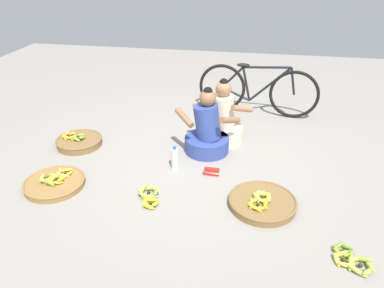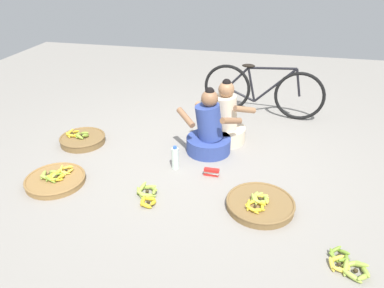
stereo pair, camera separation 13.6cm
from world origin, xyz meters
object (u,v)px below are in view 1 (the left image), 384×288
at_px(loose_bananas_near_vendor, 352,260).
at_px(packet_carton_stack, 212,172).
at_px(banana_basket_back_right, 79,141).
at_px(vendor_woman_behind, 222,121).
at_px(banana_basket_mid_right, 54,183).
at_px(water_bottle, 175,159).
at_px(loose_bananas_near_bicycle, 149,195).
at_px(vendor_woman_front, 207,132).
at_px(bicycle_leaning, 257,90).
at_px(banana_basket_back_left, 262,202).

xyz_separation_m(loose_bananas_near_vendor, packet_carton_stack, (-1.22, 1.02, 0.02)).
distance_m(banana_basket_back_right, loose_bananas_near_vendor, 3.22).
height_order(vendor_woman_behind, packet_carton_stack, vendor_woman_behind).
bearing_deg(banana_basket_back_right, banana_basket_mid_right, -80.65).
bearing_deg(banana_basket_back_right, water_bottle, -14.11).
height_order(banana_basket_back_right, loose_bananas_near_bicycle, banana_basket_back_right).
height_order(vendor_woman_front, bicycle_leaning, vendor_woman_front).
bearing_deg(banana_basket_mid_right, water_bottle, 25.59).
xyz_separation_m(banana_basket_back_left, loose_bananas_near_bicycle, (-1.07, -0.07, -0.01)).
distance_m(bicycle_leaning, loose_bananas_near_bicycle, 2.47).
xyz_separation_m(bicycle_leaning, water_bottle, (-0.82, -1.69, -0.23)).
bearing_deg(loose_bananas_near_vendor, vendor_woman_behind, 123.05).
relative_size(banana_basket_back_right, banana_basket_mid_right, 0.91).
bearing_deg(vendor_woman_front, banana_basket_back_right, -175.11).
bearing_deg(loose_bananas_near_vendor, bicycle_leaning, 106.32).
bearing_deg(banana_basket_back_right, banana_basket_back_left, -20.17).
bearing_deg(loose_bananas_near_bicycle, bicycle_leaning, 67.22).
distance_m(vendor_woman_behind, packet_carton_stack, 0.86).
relative_size(banana_basket_back_left, packet_carton_stack, 3.83).
distance_m(vendor_woman_front, bicycle_leaning, 1.36).
xyz_separation_m(loose_bananas_near_bicycle, water_bottle, (0.13, 0.57, 0.10)).
xyz_separation_m(banana_basket_back_left, water_bottle, (-0.94, 0.49, 0.08)).
relative_size(banana_basket_mid_right, water_bottle, 2.22).
xyz_separation_m(banana_basket_back_right, banana_basket_back_left, (2.21, -0.81, -0.01)).
relative_size(banana_basket_mid_right, packet_carton_stack, 3.65).
xyz_separation_m(vendor_woman_behind, banana_basket_back_right, (-1.70, -0.45, -0.20)).
bearing_deg(banana_basket_back_right, vendor_woman_front, 4.89).
bearing_deg(water_bottle, packet_carton_stack, -7.94).
height_order(vendor_woman_behind, water_bottle, vendor_woman_behind).
xyz_separation_m(banana_basket_mid_right, water_bottle, (1.13, 0.54, 0.09)).
height_order(banana_basket_mid_right, banana_basket_back_left, banana_basket_back_left).
bearing_deg(banana_basket_mid_right, banana_basket_back_left, 1.29).
xyz_separation_m(banana_basket_back_right, water_bottle, (1.27, -0.32, 0.08)).
relative_size(loose_bananas_near_bicycle, water_bottle, 1.30).
bearing_deg(banana_basket_back_right, packet_carton_stack, -12.63).
bearing_deg(vendor_woman_front, loose_bananas_near_bicycle, -112.10).
height_order(bicycle_leaning, banana_basket_back_left, bicycle_leaning).
relative_size(loose_bananas_near_bicycle, packet_carton_stack, 2.14).
bearing_deg(banana_basket_back_right, bicycle_leaning, 33.32).
xyz_separation_m(vendor_woman_behind, water_bottle, (-0.43, -0.77, -0.13)).
height_order(vendor_woman_front, packet_carton_stack, vendor_woman_front).
xyz_separation_m(vendor_woman_behind, packet_carton_stack, (-0.02, -0.83, -0.21)).
distance_m(loose_bananas_near_bicycle, water_bottle, 0.59).
relative_size(vendor_woman_front, water_bottle, 2.92).
relative_size(bicycle_leaning, banana_basket_back_left, 2.67).
distance_m(bicycle_leaning, packet_carton_stack, 1.82).
bearing_deg(water_bottle, banana_basket_back_left, -27.62).
relative_size(vendor_woman_behind, banana_basket_back_right, 1.45).
relative_size(loose_bananas_near_vendor, water_bottle, 1.29).
bearing_deg(bicycle_leaning, loose_bananas_near_vendor, -73.68).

